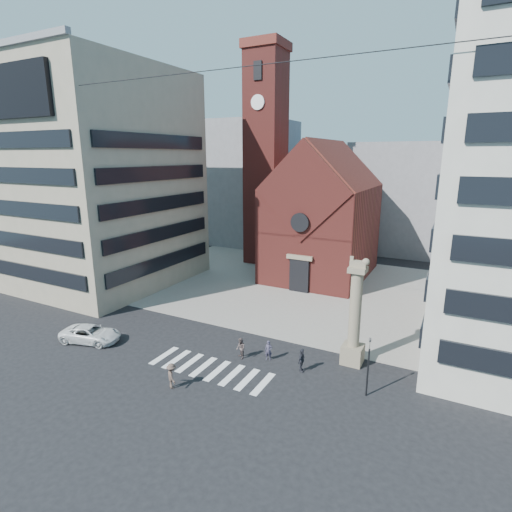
# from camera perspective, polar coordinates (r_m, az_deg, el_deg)

# --- Properties ---
(ground) EXTENTS (120.00, 120.00, 0.00)m
(ground) POSITION_cam_1_polar(r_m,az_deg,el_deg) (34.62, -4.48, -13.36)
(ground) COLOR black
(ground) RESTS_ON ground
(piazza) EXTENTS (46.00, 30.00, 0.05)m
(piazza) POSITION_cam_1_polar(r_m,az_deg,el_deg) (50.44, 7.02, -4.37)
(piazza) COLOR gray
(piazza) RESTS_ON ground
(zebra_crossing) EXTENTS (10.20, 3.20, 0.01)m
(zebra_crossing) POSITION_cam_1_polar(r_m,az_deg,el_deg) (32.16, -6.54, -15.71)
(zebra_crossing) COLOR white
(zebra_crossing) RESTS_ON ground
(church) EXTENTS (12.00, 16.65, 18.00)m
(church) POSITION_cam_1_polar(r_m,az_deg,el_deg) (54.15, 9.54, 5.50)
(church) COLOR maroon
(church) RESTS_ON ground
(campanile) EXTENTS (5.50, 5.50, 31.20)m
(campanile) POSITION_cam_1_polar(r_m,az_deg,el_deg) (60.06, 1.40, 13.95)
(campanile) COLOR maroon
(campanile) RESTS_ON ground
(building_left) EXTENTS (18.00, 20.00, 26.00)m
(building_left) POSITION_cam_1_polar(r_m,az_deg,el_deg) (54.19, -21.21, 10.10)
(building_left) COLOR gray
(building_left) RESTS_ON ground
(bg_block_left) EXTENTS (16.00, 14.00, 22.00)m
(bg_block_left) POSITION_cam_1_polar(r_m,az_deg,el_deg) (75.50, -1.46, 10.41)
(bg_block_left) COLOR gray
(bg_block_left) RESTS_ON ground
(bg_block_mid) EXTENTS (14.00, 12.00, 18.00)m
(bg_block_mid) POSITION_cam_1_polar(r_m,az_deg,el_deg) (72.03, 19.21, 7.85)
(bg_block_mid) COLOR gray
(bg_block_mid) RESTS_ON ground
(bg_block_right) EXTENTS (16.00, 14.00, 24.00)m
(bg_block_right) POSITION_cam_1_polar(r_m,az_deg,el_deg) (68.26, 32.52, 8.66)
(bg_block_right) COLOR gray
(bg_block_right) RESTS_ON ground
(lion_column) EXTENTS (1.63, 1.60, 8.68)m
(lion_column) POSITION_cam_1_polar(r_m,az_deg,el_deg) (32.18, 13.90, -9.17)
(lion_column) COLOR gray
(lion_column) RESTS_ON ground
(traffic_light) EXTENTS (0.13, 0.16, 4.30)m
(traffic_light) POSITION_cam_1_polar(r_m,az_deg,el_deg) (28.79, 15.74, -14.81)
(traffic_light) COLOR black
(traffic_light) RESTS_ON ground
(white_car) EXTENTS (5.65, 3.69, 1.45)m
(white_car) POSITION_cam_1_polar(r_m,az_deg,el_deg) (38.62, -22.55, -10.25)
(white_car) COLOR silver
(white_car) RESTS_ON ground
(pedestrian_0) EXTENTS (0.69, 0.56, 1.63)m
(pedestrian_0) POSITION_cam_1_polar(r_m,az_deg,el_deg) (32.84, 1.80, -13.33)
(pedestrian_0) COLOR #373347
(pedestrian_0) RESTS_ON ground
(pedestrian_1) EXTENTS (1.06, 1.05, 1.73)m
(pedestrian_1) POSITION_cam_1_polar(r_m,az_deg,el_deg) (33.04, -2.20, -13.06)
(pedestrian_1) COLOR #534442
(pedestrian_1) RESTS_ON ground
(pedestrian_2) EXTENTS (0.45, 1.08, 1.84)m
(pedestrian_2) POSITION_cam_1_polar(r_m,az_deg,el_deg) (31.41, 6.51, -14.58)
(pedestrian_2) COLOR #2A2B33
(pedestrian_2) RESTS_ON ground
(pedestrian_3) EXTENTS (1.38, 1.27, 1.86)m
(pedestrian_3) POSITION_cam_1_polar(r_m,az_deg,el_deg) (29.87, -11.95, -16.43)
(pedestrian_3) COLOR brown
(pedestrian_3) RESTS_ON ground
(scooter_0) EXTENTS (0.91, 1.71, 0.85)m
(scooter_0) POSITION_cam_1_polar(r_m,az_deg,el_deg) (51.36, 0.73, -3.39)
(scooter_0) COLOR black
(scooter_0) RESTS_ON piazza
(scooter_1) EXTENTS (0.78, 1.63, 0.95)m
(scooter_1) POSITION_cam_1_polar(r_m,az_deg,el_deg) (50.66, 2.38, -3.59)
(scooter_1) COLOR black
(scooter_1) RESTS_ON piazza
(scooter_2) EXTENTS (0.91, 1.71, 0.85)m
(scooter_2) POSITION_cam_1_polar(r_m,az_deg,el_deg) (50.05, 4.07, -3.90)
(scooter_2) COLOR black
(scooter_2) RESTS_ON piazza
(scooter_3) EXTENTS (0.78, 1.63, 0.95)m
(scooter_3) POSITION_cam_1_polar(r_m,az_deg,el_deg) (49.44, 5.80, -4.11)
(scooter_3) COLOR black
(scooter_3) RESTS_ON piazza
(scooter_4) EXTENTS (0.91, 1.71, 0.85)m
(scooter_4) POSITION_cam_1_polar(r_m,az_deg,el_deg) (48.92, 7.58, -4.42)
(scooter_4) COLOR black
(scooter_4) RESTS_ON piazza
(scooter_5) EXTENTS (0.78, 1.63, 0.95)m
(scooter_5) POSITION_cam_1_polar(r_m,az_deg,el_deg) (48.41, 9.39, -4.63)
(scooter_5) COLOR black
(scooter_5) RESTS_ON piazza
(scooter_6) EXTENTS (0.91, 1.71, 0.85)m
(scooter_6) POSITION_cam_1_polar(r_m,az_deg,el_deg) (47.98, 11.24, -4.95)
(scooter_6) COLOR black
(scooter_6) RESTS_ON piazza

